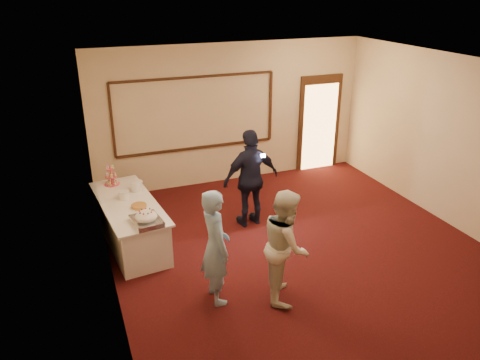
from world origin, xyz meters
The scene contains 14 objects.
floor centered at (0.00, 0.00, 0.00)m, with size 7.00×7.00×0.00m, color black.
room_walls centered at (0.00, 0.00, 2.03)m, with size 6.04×7.04×3.02m.
wall_molding centered at (-0.80, 3.47, 1.60)m, with size 3.45×0.04×1.55m.
doorway centered at (2.15, 3.45, 1.08)m, with size 1.05×0.07×2.20m.
buffet_table centered at (-2.57, 1.46, 0.39)m, with size 1.08×2.29×0.77m.
pavlova_tray centered at (-2.42, 0.61, 0.86)m, with size 0.46×0.59×0.21m.
cupcake_stand centered at (-2.73, 2.31, 0.91)m, with size 0.27×0.27×0.39m.
plate_stack_a centered at (-2.61, 1.59, 0.84)m, with size 0.18×0.18×0.15m.
plate_stack_b centered at (-2.35, 1.86, 0.86)m, with size 0.21×0.21×0.17m.
tart centered at (-2.44, 1.18, 0.80)m, with size 0.28×0.28×0.06m.
man centered at (-1.70, -0.50, 0.83)m, with size 0.61×0.40×1.66m, color #8CBBE8.
woman centered at (-0.78, -0.77, 0.81)m, with size 0.79×0.61×1.62m, color silver.
guest centered at (-0.41, 1.38, 0.90)m, with size 1.05×0.44×1.79m, color black.
camera_flash centered at (-0.27, 1.19, 1.38)m, with size 0.07×0.04×0.05m, color white.
Camera 1 is at (-3.35, -5.68, 4.12)m, focal length 35.00 mm.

